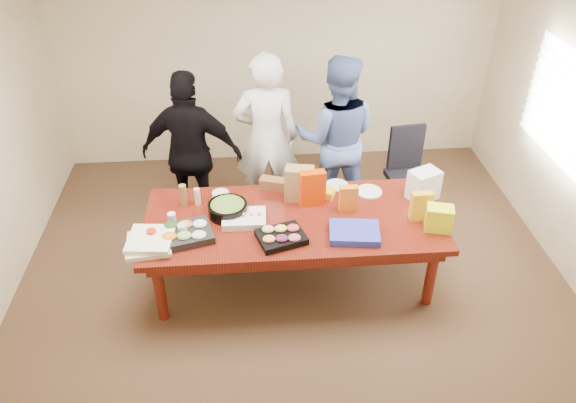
{
  "coord_description": "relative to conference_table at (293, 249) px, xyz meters",
  "views": [
    {
      "loc": [
        -0.39,
        -4.21,
        3.86
      ],
      "look_at": [
        -0.04,
        0.1,
        0.87
      ],
      "focal_mm": 34.8,
      "sensor_mm": 36.0,
      "label": 1
    }
  ],
  "objects": [
    {
      "name": "dip_bowl_b",
      "position": [
        -0.69,
        0.39,
        0.41
      ],
      "size": [
        0.21,
        0.21,
        0.07
      ],
      "primitive_type": "cylinder",
      "rotation": [
        0.0,
        0.0,
        0.28
      ],
      "color": "beige",
      "rests_on": "conference_table"
    },
    {
      "name": "person_center",
      "position": [
        -0.19,
        1.17,
        0.6
      ],
      "size": [
        0.72,
        0.48,
        1.95
      ],
      "primitive_type": "imported",
      "rotation": [
        0.0,
        0.0,
        3.16
      ],
      "color": "silver",
      "rests_on": "floor"
    },
    {
      "name": "clear_cup_b",
      "position": [
        -1.13,
        0.01,
        0.43
      ],
      "size": [
        0.1,
        0.1,
        0.11
      ],
      "primitive_type": "cylinder",
      "rotation": [
        0.0,
        0.0,
        0.28
      ],
      "color": "silver",
      "rests_on": "conference_table"
    },
    {
      "name": "banana_bunch",
      "position": [
        0.32,
        0.36,
        0.41
      ],
      "size": [
        0.27,
        0.22,
        0.08
      ],
      "primitive_type": "cube",
      "rotation": [
        0.0,
        0.0,
        -0.43
      ],
      "color": "yellow",
      "rests_on": "conference_table"
    },
    {
      "name": "mustard_bottle",
      "position": [
        0.17,
        0.33,
        0.47
      ],
      "size": [
        0.08,
        0.08,
        0.18
      ],
      "primitive_type": "cylinder",
      "rotation": [
        0.0,
        0.0,
        -0.31
      ],
      "color": "yellow",
      "rests_on": "conference_table"
    },
    {
      "name": "ceiling",
      "position": [
        0.0,
        0.0,
        2.33
      ],
      "size": [
        5.5,
        5.0,
        0.02
      ],
      "primitive_type": "cube",
      "color": "white",
      "rests_on": "wall_back"
    },
    {
      "name": "floor",
      "position": [
        0.0,
        0.0,
        -0.39
      ],
      "size": [
        5.5,
        5.0,
        0.02
      ],
      "primitive_type": "cube",
      "color": "#47301E",
      "rests_on": "ground"
    },
    {
      "name": "wall_back",
      "position": [
        0.0,
        2.5,
        0.98
      ],
      "size": [
        5.5,
        0.04,
        2.7
      ],
      "primitive_type": "cube",
      "color": "beige",
      "rests_on": "floor"
    },
    {
      "name": "mayo_jar",
      "position": [
        0.14,
        0.48,
        0.45
      ],
      "size": [
        0.11,
        0.11,
        0.15
      ],
      "primitive_type": "cylinder",
      "rotation": [
        0.0,
        0.0,
        0.18
      ],
      "color": "silver",
      "rests_on": "conference_table"
    },
    {
      "name": "chip_bag_orange",
      "position": [
        0.53,
        0.09,
        0.51
      ],
      "size": [
        0.17,
        0.08,
        0.27
      ],
      "primitive_type": "cube",
      "rotation": [
        0.0,
        0.0,
        -0.02
      ],
      "color": "orange",
      "rests_on": "conference_table"
    },
    {
      "name": "pizza_box_upper",
      "position": [
        -1.28,
        -0.3,
        0.44
      ],
      "size": [
        0.42,
        0.42,
        0.04
      ],
      "primitive_type": "cube",
      "rotation": [
        0.0,
        0.0,
        -0.1
      ],
      "color": "white",
      "rests_on": "pizza_box_lower"
    },
    {
      "name": "bread_loaf",
      "position": [
        -0.15,
        0.52,
        0.43
      ],
      "size": [
        0.31,
        0.21,
        0.11
      ],
      "primitive_type": "cube",
      "rotation": [
        0.0,
        0.0,
        -0.33
      ],
      "color": "brown",
      "rests_on": "conference_table"
    },
    {
      "name": "window_blinds",
      "position": [
        2.68,
        0.6,
        1.12
      ],
      "size": [
        0.04,
        1.36,
        1.0
      ],
      "primitive_type": "cube",
      "color": "beige",
      "rests_on": "wall_right"
    },
    {
      "name": "sheet_cake",
      "position": [
        -0.46,
        -0.02,
        0.41
      ],
      "size": [
        0.41,
        0.31,
        0.07
      ],
      "primitive_type": "cube",
      "rotation": [
        0.0,
        0.0,
        -0.03
      ],
      "color": "white",
      "rests_on": "conference_table"
    },
    {
      "name": "plate_b",
      "position": [
        0.49,
        0.52,
        0.38
      ],
      "size": [
        0.27,
        0.27,
        0.01
      ],
      "primitive_type": "cylinder",
      "rotation": [
        0.0,
        0.0,
        -0.14
      ],
      "color": "silver",
      "rests_on": "conference_table"
    },
    {
      "name": "kraft_bag",
      "position": [
        0.08,
        0.31,
        0.55
      ],
      "size": [
        0.3,
        0.21,
        0.36
      ],
      "primitive_type": "cube",
      "rotation": [
        0.0,
        0.0,
        -0.2
      ],
      "color": "olive",
      "rests_on": "conference_table"
    },
    {
      "name": "red_cup",
      "position": [
        -1.28,
        -0.23,
        0.43
      ],
      "size": [
        0.1,
        0.1,
        0.11
      ],
      "primitive_type": "cylinder",
      "rotation": [
        0.0,
        0.0,
        -0.3
      ],
      "color": "red",
      "rests_on": "conference_table"
    },
    {
      "name": "veggie_tray",
      "position": [
        -0.99,
        -0.21,
        0.41
      ],
      "size": [
        0.55,
        0.47,
        0.07
      ],
      "primitive_type": "cube",
      "rotation": [
        0.0,
        0.0,
        0.26
      ],
      "color": "black",
      "rests_on": "conference_table"
    },
    {
      "name": "chip_bag_yellow",
      "position": [
        1.18,
        -0.11,
        0.52
      ],
      "size": [
        0.2,
        0.09,
        0.29
      ],
      "primitive_type": "cube",
      "rotation": [
        0.0,
        0.0,
        0.07
      ],
      "color": "gold",
      "rests_on": "conference_table"
    },
    {
      "name": "grocery_bag_white",
      "position": [
        1.3,
        0.24,
        0.53
      ],
      "size": [
        0.34,
        0.3,
        0.3
      ],
      "primitive_type": "cube",
      "rotation": [
        0.0,
        0.0,
        0.44
      ],
      "color": "white",
      "rests_on": "conference_table"
    },
    {
      "name": "pizza_box_lower",
      "position": [
        -1.3,
        -0.32,
        0.4
      ],
      "size": [
        0.43,
        0.43,
        0.04
      ],
      "primitive_type": "cube",
      "rotation": [
        0.0,
        0.0,
        0.1
      ],
      "color": "beige",
      "rests_on": "conference_table"
    },
    {
      "name": "dip_bowl_a",
      "position": [
        0.08,
        0.37,
        0.41
      ],
      "size": [
        0.18,
        0.18,
        0.06
      ],
      "primitive_type": "cylinder",
      "rotation": [
        0.0,
        0.0,
        -0.16
      ],
      "color": "beige",
      "rests_on": "conference_table"
    },
    {
      "name": "chip_bag_red",
      "position": [
        0.2,
        0.23,
        0.55
      ],
      "size": [
        0.26,
        0.13,
        0.36
      ],
      "primitive_type": "cube",
      "rotation": [
        0.0,
        0.0,
        0.13
      ],
      "color": "#D63600",
      "rests_on": "conference_table"
    },
    {
      "name": "chip_bag_blue",
      "position": [
        0.52,
        -0.31,
        0.41
      ],
      "size": [
        0.49,
        0.39,
        0.07
      ],
      "primitive_type": "cube",
      "rotation": [
        0.0,
        0.0,
        -0.13
      ],
      "color": "#2C36B8",
      "rests_on": "conference_table"
    },
    {
      "name": "plate_a",
      "position": [
        0.8,
        0.38,
        0.38
      ],
      "size": [
        0.31,
        0.31,
        0.02
      ],
      "primitive_type": "cylinder",
      "rotation": [
        0.0,
        0.0,
        -0.22
      ],
      "color": "white",
      "rests_on": "conference_table"
    },
    {
      "name": "conference_table",
      "position": [
        0.0,
        0.0,
        0.0
      ],
      "size": [
        2.8,
        1.2,
        0.75
      ],
      "primitive_type": "cube",
      "color": "#4C1C0F",
      "rests_on": "floor"
    },
    {
      "name": "person_left",
      "position": [
        -1.0,
        1.02,
        0.54
      ],
      "size": [
        1.14,
        0.63,
        1.83
      ],
      "primitive_type": "imported",
      "rotation": [
        0.0,
        0.0,
        2.97
      ],
      "color": "black",
      "rests_on": "floor"
    },
    {
      "name": "office_chair",
      "position": [
        1.41,
        1.08,
        0.11
      ],
      "size": [
        0.55,
        0.55,
        0.97
      ],
      "primitive_type": "cube",
      "rotation": [
        0.0,
        0.0,
        0.12
      ],
      "color": "black",
      "rests_on": "floor"
    },
    {
      "name": "ranch_bottle",
      "position": [
        -0.91,
        0.31,
        0.46
      ],
      "size": [
        0.06,
        0.06,
        0.17
      ],
      "primitive_type": "cylinder",
      "rotation": [
        0.0,
        0.0,
        0.01
      ],
      "color": "silver",
      "rests_on": "conference_table"
    },
    {
      "name": "salad_bowl",
      "position": [
        -0.61,
        0.11,
        0.44
      ],
      "size": [
        0.44,
        0.44,
        0.12
      ],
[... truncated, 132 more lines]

